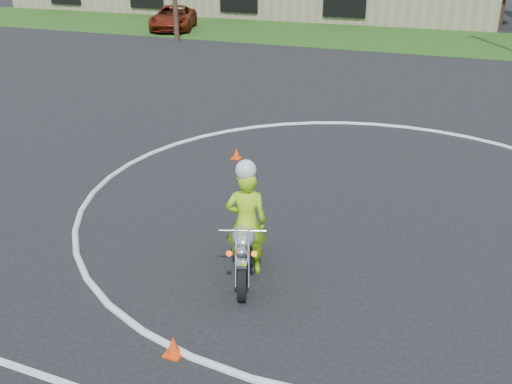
% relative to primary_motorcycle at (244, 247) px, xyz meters
% --- Properties ---
extents(ground, '(120.00, 120.00, 0.00)m').
position_rel_primary_motorcycle_xyz_m(ground, '(1.13, 0.70, -0.54)').
color(ground, black).
rests_on(ground, ground).
extents(grass_strip, '(120.00, 10.00, 0.02)m').
position_rel_primary_motorcycle_xyz_m(grass_strip, '(1.13, 27.70, -0.53)').
color(grass_strip, '#1E4714').
rests_on(grass_strip, ground).
extents(course_markings, '(19.05, 19.05, 0.12)m').
position_rel_primary_motorcycle_xyz_m(course_markings, '(3.30, 5.05, -0.53)').
color(course_markings, silver).
rests_on(course_markings, ground).
extents(primary_motorcycle, '(0.98, 2.02, 1.12)m').
position_rel_primary_motorcycle_xyz_m(primary_motorcycle, '(0.00, 0.00, 0.00)').
color(primary_motorcycle, black).
rests_on(primary_motorcycle, ground).
extents(rider_primary_grp, '(0.80, 0.67, 2.07)m').
position_rel_primary_motorcycle_xyz_m(rider_primary_grp, '(-0.02, 0.13, 0.46)').
color(rider_primary_grp, '#9DD916').
rests_on(rider_primary_grp, ground).
extents(pickup_grp, '(4.36, 6.03, 1.53)m').
position_rel_primary_motorcycle_xyz_m(pickup_grp, '(-16.51, 25.87, 0.22)').
color(pickup_grp, '#65190B').
rests_on(pickup_grp, ground).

